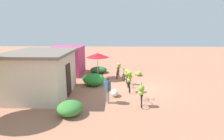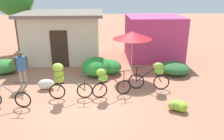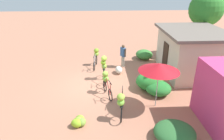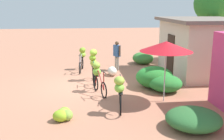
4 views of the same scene
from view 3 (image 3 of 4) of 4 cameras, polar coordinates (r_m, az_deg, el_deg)
ground_plane at (r=11.75m, az=-4.41°, el=-4.39°), size 60.00×60.00×0.00m
building_low at (r=13.75m, az=21.12°, el=4.71°), size 4.63×3.72×2.77m
tree_behind_building at (r=17.14m, az=24.58°, el=14.93°), size 2.48×2.48×4.77m
hedge_bush_front_left at (r=15.75m, az=8.89°, el=4.29°), size 1.35×1.24×0.68m
hedge_bush_front_right at (r=11.43m, az=10.57°, el=-3.09°), size 1.44×1.57×0.89m
hedge_bush_mid at (r=11.05m, az=12.67°, el=-4.95°), size 1.30×1.34×0.67m
hedge_bush_by_door at (r=8.41m, az=16.95°, el=-16.21°), size 1.47×1.58×0.57m
market_umbrella at (r=9.27m, az=12.91°, el=0.72°), size 1.84×1.84×2.18m
bicycle_leftmost at (r=14.20m, az=-4.45°, el=3.92°), size 1.70×0.45×1.20m
bicycle_near_pile at (r=12.10m, az=-2.25°, el=1.10°), size 1.69×0.45×1.46m
bicycle_center_loaded at (r=10.66m, az=-1.62°, el=-3.16°), size 1.58×0.52×1.19m
bicycle_by_shop at (r=8.91m, az=2.57°, el=-8.98°), size 1.72×0.43×1.21m
banana_pile_on_ground at (r=8.87m, az=-9.10°, el=-13.87°), size 0.76×0.64×0.35m
produce_sack at (r=13.19m, az=1.89°, el=0.04°), size 0.74×0.50×0.44m
person_vendor at (r=13.95m, az=3.08°, el=4.58°), size 0.52×0.37×1.56m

